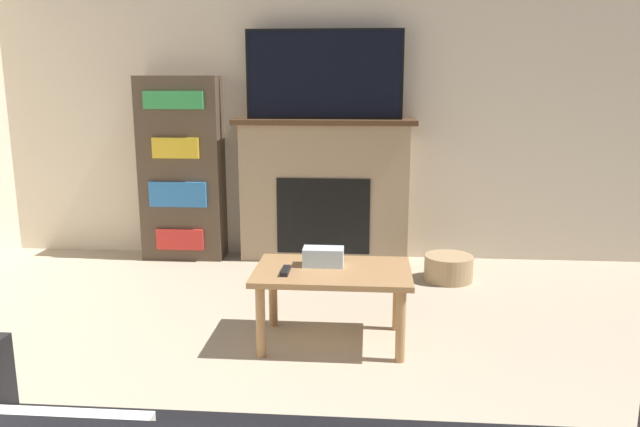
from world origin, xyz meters
name	(u,v)px	position (x,y,z in m)	size (l,w,h in m)	color
wall_back	(343,88)	(0.00, 4.38, 1.35)	(6.48, 0.06, 2.70)	beige
fireplace	(324,190)	(-0.14, 4.24, 0.56)	(1.41, 0.28, 1.12)	tan
tv	(324,74)	(-0.14, 4.22, 1.45)	(1.19, 0.03, 0.67)	black
coffee_table	(333,280)	(0.03, 2.63, 0.36)	(0.84, 0.54, 0.42)	#A87A4C
tissue_box	(323,257)	(-0.03, 2.69, 0.47)	(0.22, 0.12, 0.10)	silver
remote_control	(285,271)	(-0.22, 2.55, 0.43)	(0.04, 0.15, 0.02)	black
bookshelf	(182,169)	(-1.27, 4.22, 0.72)	(0.64, 0.29, 1.44)	#4C3D2D
storage_basket	(448,268)	(0.79, 3.78, 0.09)	(0.35, 0.35, 0.18)	tan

